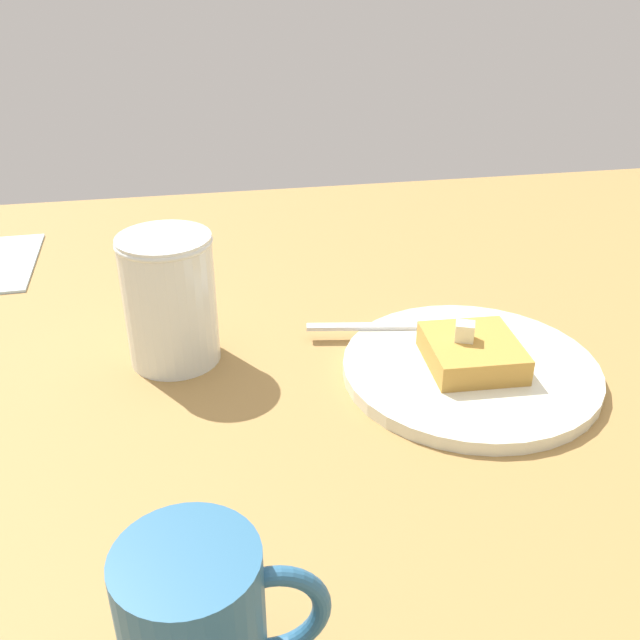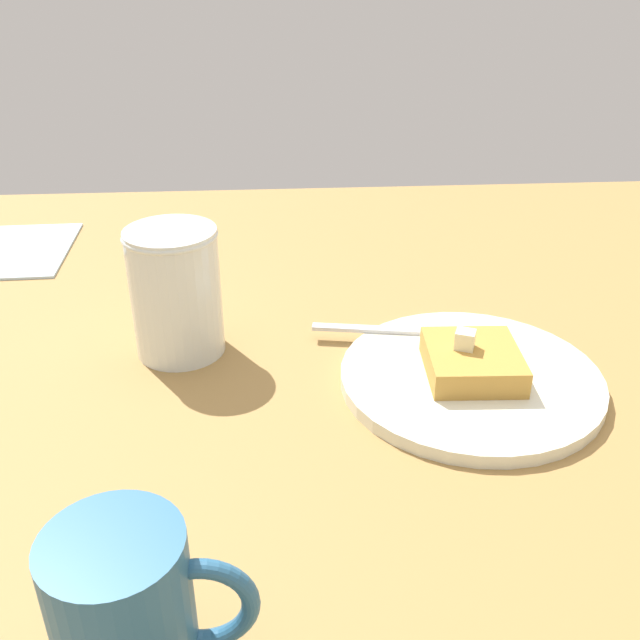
# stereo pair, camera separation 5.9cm
# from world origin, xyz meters

# --- Properties ---
(table_surface) EXTENTS (1.14, 1.14, 0.02)m
(table_surface) POSITION_xyz_m (0.00, 0.00, 0.01)
(table_surface) COLOR olive
(table_surface) RESTS_ON ground
(plate) EXTENTS (0.21, 0.21, 0.01)m
(plate) POSITION_xyz_m (0.03, 0.05, 0.03)
(plate) COLOR silver
(plate) RESTS_ON table_surface
(toast_slice_center) EXTENTS (0.08, 0.08, 0.02)m
(toast_slice_center) POSITION_xyz_m (0.03, 0.05, 0.05)
(toast_slice_center) COLOR #B88537
(toast_slice_center) RESTS_ON plate
(butter_pat_primary) EXTENTS (0.02, 0.02, 0.02)m
(butter_pat_primary) POSITION_xyz_m (0.02, 0.05, 0.07)
(butter_pat_primary) COLOR #F1F1C7
(butter_pat_primary) RESTS_ON toast_slice_center
(fork) EXTENTS (0.16, 0.04, 0.00)m
(fork) POSITION_xyz_m (-0.00, 0.12, 0.04)
(fork) COLOR silver
(fork) RESTS_ON plate
(syrup_jar) EXTENTS (0.08, 0.08, 0.11)m
(syrup_jar) POSITION_xyz_m (-0.21, 0.12, 0.08)
(syrup_jar) COLOR #341B09
(syrup_jar) RESTS_ON table_surface
(coffee_mug) EXTENTS (0.10, 0.07, 0.09)m
(coffee_mug) POSITION_xyz_m (-0.20, -0.20, 0.07)
(coffee_mug) COLOR #2A5D82
(coffee_mug) RESTS_ON table_surface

